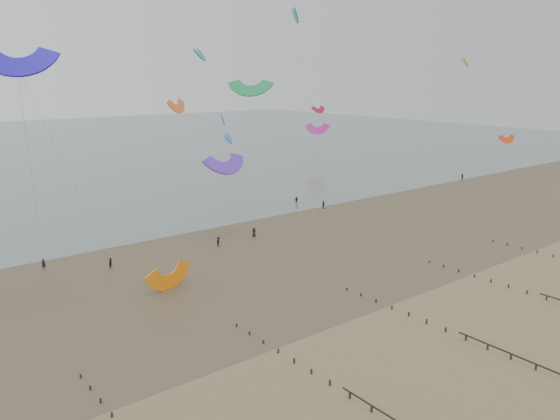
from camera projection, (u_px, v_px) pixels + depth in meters
The scene contains 6 objects.
ground at pixel (396, 330), 62.54m from camera, with size 500.00×500.00×0.00m, color brown.
sea_and_shore at pixel (210, 260), 86.39m from camera, with size 500.00×665.00×0.03m.
kitesurfer_lead at pixel (43, 264), 81.98m from camera, with size 0.61×0.40×1.66m, color black.
kitesurfers at pixel (273, 218), 108.79m from camera, with size 159.79×17.44×1.79m.
grounded_kite at pixel (170, 288), 74.71m from camera, with size 6.67×3.49×5.08m, color orange, non-canonical shape.
kites_airborne at pixel (19, 113), 113.68m from camera, with size 258.57×109.43×42.43m.
Camera 1 is at (-45.96, -36.97, 28.30)m, focal length 35.00 mm.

